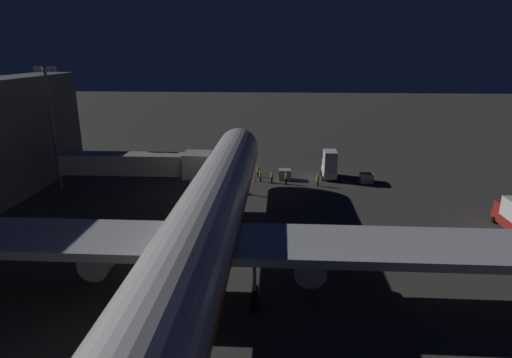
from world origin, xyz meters
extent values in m
plane|color=#383533|center=(0.00, 0.00, 0.00)|extent=(320.00, 320.00, 0.00)
cylinder|color=silver|center=(0.00, 9.58, 5.76)|extent=(5.62, 60.03, 5.62)
sphere|color=silver|center=(0.00, -20.44, 5.76)|extent=(5.50, 5.50, 5.50)
cube|color=orange|center=(0.00, 9.58, 5.34)|extent=(5.67, 57.63, 0.50)
cube|color=black|center=(0.00, -18.75, 6.75)|extent=(3.09, 1.40, 0.90)
cube|color=#B7BABF|center=(0.00, 8.84, 4.78)|extent=(52.90, 6.44, 0.70)
cylinder|color=#B7BABF|center=(-8.48, 7.84, 3.02)|extent=(2.52, 4.98, 2.52)
cylinder|color=black|center=(-8.48, 5.35, 3.02)|extent=(2.14, 0.15, 2.14)
cylinder|color=#B7BABF|center=(8.48, 7.84, 3.02)|extent=(2.52, 4.98, 2.52)
cylinder|color=black|center=(8.48, 5.35, 3.02)|extent=(2.14, 0.15, 2.14)
cylinder|color=#B7BABF|center=(0.00, -16.94, 2.38)|extent=(0.28, 0.28, 2.35)
cylinder|color=black|center=(0.00, -16.94, 0.60)|extent=(0.45, 1.20, 1.20)
cylinder|color=#B7BABF|center=(-4.20, 9.84, 2.38)|extent=(0.28, 0.28, 2.35)
cylinder|color=black|center=(-4.20, 9.19, 0.60)|extent=(0.45, 1.20, 1.20)
cylinder|color=black|center=(-4.20, 10.49, 0.60)|extent=(0.45, 1.20, 1.20)
cylinder|color=#B7BABF|center=(4.20, 9.84, 2.38)|extent=(0.28, 0.28, 2.35)
cylinder|color=black|center=(4.20, 9.19, 0.60)|extent=(0.45, 1.20, 1.20)
cylinder|color=black|center=(4.20, 10.49, 0.60)|extent=(0.45, 1.20, 1.20)
cube|color=#9E9E99|center=(12.56, -10.65, 5.76)|extent=(16.93, 2.60, 2.50)
cube|color=#9E9E99|center=(4.10, -10.65, 5.76)|extent=(3.20, 3.40, 3.00)
cube|color=black|center=(2.70, -10.65, 5.76)|extent=(0.70, 3.20, 2.70)
cylinder|color=#B7BABF|center=(5.10, -10.65, 2.26)|extent=(0.56, 0.56, 4.51)
cylinder|color=black|center=(4.50, -10.65, 0.30)|extent=(0.25, 0.60, 0.60)
cylinder|color=black|center=(5.70, -10.65, 0.30)|extent=(0.25, 0.60, 0.60)
cylinder|color=#59595E|center=(25.50, -17.44, 8.27)|extent=(0.40, 0.40, 16.54)
cube|color=#F9EFC6|center=(24.60, -17.44, 16.79)|extent=(1.10, 0.50, 0.60)
cube|color=#F9EFC6|center=(26.40, -17.44, 16.79)|extent=(1.10, 0.50, 0.60)
cube|color=maroon|center=(-31.96, -6.23, 0.90)|extent=(2.00, 5.67, 1.10)
cube|color=maroon|center=(-31.96, -8.27, 2.00)|extent=(1.80, 1.60, 1.10)
cylinder|color=black|center=(-33.02, -8.21, 0.35)|extent=(0.24, 0.70, 0.70)
cylinder|color=black|center=(-30.90, -8.21, 0.35)|extent=(0.24, 0.70, 0.70)
cylinder|color=black|center=(-30.90, -4.24, 0.35)|extent=(0.24, 0.70, 0.70)
cube|color=silver|center=(-13.69, -25.17, 0.90)|extent=(2.00, 4.53, 1.10)
cube|color=silver|center=(-13.69, -24.60, 2.95)|extent=(1.90, 3.17, 2.99)
cube|color=silver|center=(-13.69, -26.64, 2.00)|extent=(1.80, 1.60, 1.10)
cylinder|color=black|center=(-14.75, -26.76, 0.35)|extent=(0.24, 0.70, 0.70)
cylinder|color=black|center=(-12.63, -26.76, 0.35)|extent=(0.24, 0.70, 0.70)
cylinder|color=black|center=(-14.75, -23.58, 0.35)|extent=(0.24, 0.70, 0.70)
cylinder|color=black|center=(-12.63, -23.58, 0.35)|extent=(0.24, 0.70, 0.70)
cube|color=#B7BABF|center=(-19.08, -22.94, 0.71)|extent=(1.89, 1.58, 1.42)
cube|color=#B7BABF|center=(-6.79, -23.91, 0.78)|extent=(1.87, 1.66, 1.57)
cylinder|color=black|center=(-11.61, -20.82, 0.41)|extent=(0.28, 0.28, 0.83)
cylinder|color=yellow|center=(-11.61, -20.82, 1.18)|extent=(0.40, 0.40, 0.69)
sphere|color=tan|center=(-11.61, -20.82, 1.64)|extent=(0.24, 0.24, 0.24)
sphere|color=white|center=(-11.61, -20.82, 1.69)|extent=(0.23, 0.23, 0.23)
cylinder|color=black|center=(-2.57, -25.01, 0.40)|extent=(0.28, 0.28, 0.81)
cylinder|color=yellow|center=(-2.57, -25.01, 1.14)|extent=(0.40, 0.40, 0.67)
sphere|color=tan|center=(-2.57, -25.01, 1.60)|extent=(0.24, 0.24, 0.24)
sphere|color=white|center=(-2.57, -25.01, 1.65)|extent=(0.23, 0.23, 0.23)
cylinder|color=black|center=(-3.10, -22.40, 0.41)|extent=(0.28, 0.28, 0.82)
cylinder|color=yellow|center=(-3.10, -22.40, 1.13)|extent=(0.40, 0.40, 0.61)
sphere|color=tan|center=(-3.10, -22.40, 1.55)|extent=(0.24, 0.24, 0.24)
sphere|color=yellow|center=(-3.10, -22.40, 1.60)|extent=(0.23, 0.23, 0.23)
cylinder|color=black|center=(-6.96, -21.51, 0.45)|extent=(0.28, 0.28, 0.91)
cylinder|color=yellow|center=(-6.96, -21.51, 1.22)|extent=(0.40, 0.40, 0.61)
sphere|color=tan|center=(-6.96, -21.51, 1.64)|extent=(0.24, 0.24, 0.24)
sphere|color=white|center=(-6.96, -21.51, 1.69)|extent=(0.23, 0.23, 0.23)
cylinder|color=black|center=(-4.83, -22.03, 0.41)|extent=(0.28, 0.28, 0.82)
cylinder|color=yellow|center=(-4.83, -22.03, 1.12)|extent=(0.40, 0.40, 0.58)
sphere|color=tan|center=(-4.83, -22.03, 1.53)|extent=(0.24, 0.24, 0.24)
sphere|color=white|center=(-4.83, -22.03, 1.58)|extent=(0.23, 0.23, 0.23)
cone|color=orange|center=(-2.20, -22.44, 0.28)|extent=(0.36, 0.36, 0.55)
cone|color=orange|center=(2.20, -22.44, 0.28)|extent=(0.36, 0.36, 0.55)
camera|label=1|loc=(-6.04, 39.06, 19.37)|focal=29.79mm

